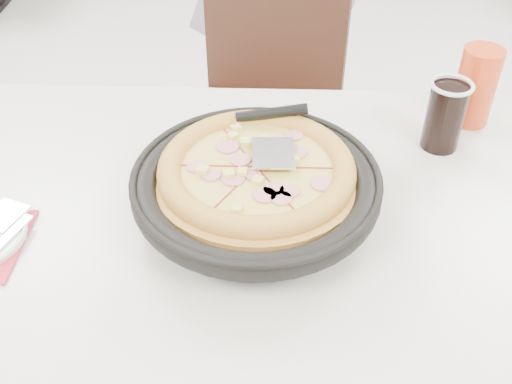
{
  "coord_description": "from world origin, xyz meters",
  "views": [
    {
      "loc": [
        -0.09,
        -0.94,
        1.43
      ],
      "look_at": [
        -0.12,
        -0.18,
        0.8
      ],
      "focal_mm": 42.0,
      "sensor_mm": 36.0,
      "label": 1
    }
  ],
  "objects_px": {
    "cola_glass": "(445,117)",
    "main_table": "(255,338)",
    "pizza": "(257,177)",
    "red_cup": "(476,86)",
    "pizza_pan": "(256,196)",
    "chair_far": "(256,126)"
  },
  "relations": [
    {
      "from": "chair_far",
      "to": "pizza",
      "type": "distance_m",
      "value": 0.74
    },
    {
      "from": "pizza_pan",
      "to": "chair_far",
      "type": "bearing_deg",
      "value": 92.02
    },
    {
      "from": "main_table",
      "to": "pizza",
      "type": "height_order",
      "value": "pizza"
    },
    {
      "from": "cola_glass",
      "to": "main_table",
      "type": "bearing_deg",
      "value": -151.27
    },
    {
      "from": "chair_far",
      "to": "pizza",
      "type": "xyz_separation_m",
      "value": [
        0.02,
        -0.66,
        0.34
      ]
    },
    {
      "from": "pizza_pan",
      "to": "red_cup",
      "type": "xyz_separation_m",
      "value": [
        0.43,
        0.31,
        0.04
      ]
    },
    {
      "from": "main_table",
      "to": "pizza",
      "type": "distance_m",
      "value": 0.44
    },
    {
      "from": "cola_glass",
      "to": "pizza",
      "type": "bearing_deg",
      "value": -151.8
    },
    {
      "from": "chair_far",
      "to": "pizza_pan",
      "type": "relative_size",
      "value": 2.73
    },
    {
      "from": "chair_far",
      "to": "cola_glass",
      "type": "distance_m",
      "value": 0.69
    },
    {
      "from": "pizza_pan",
      "to": "cola_glass",
      "type": "bearing_deg",
      "value": 31.55
    },
    {
      "from": "main_table",
      "to": "pizza_pan",
      "type": "xyz_separation_m",
      "value": [
        0.0,
        -0.02,
        0.42
      ]
    },
    {
      "from": "chair_far",
      "to": "cola_glass",
      "type": "relative_size",
      "value": 7.31
    },
    {
      "from": "pizza",
      "to": "cola_glass",
      "type": "relative_size",
      "value": 2.74
    },
    {
      "from": "main_table",
      "to": "pizza",
      "type": "relative_size",
      "value": 3.37
    },
    {
      "from": "pizza_pan",
      "to": "red_cup",
      "type": "distance_m",
      "value": 0.53
    },
    {
      "from": "pizza",
      "to": "cola_glass",
      "type": "distance_m",
      "value": 0.4
    },
    {
      "from": "main_table",
      "to": "cola_glass",
      "type": "relative_size",
      "value": 9.23
    },
    {
      "from": "main_table",
      "to": "red_cup",
      "type": "xyz_separation_m",
      "value": [
        0.43,
        0.29,
        0.45
      ]
    },
    {
      "from": "pizza_pan",
      "to": "pizza",
      "type": "height_order",
      "value": "pizza"
    },
    {
      "from": "main_table",
      "to": "cola_glass",
      "type": "bearing_deg",
      "value": 28.73
    },
    {
      "from": "cola_glass",
      "to": "pizza_pan",
      "type": "bearing_deg",
      "value": -148.45
    }
  ]
}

